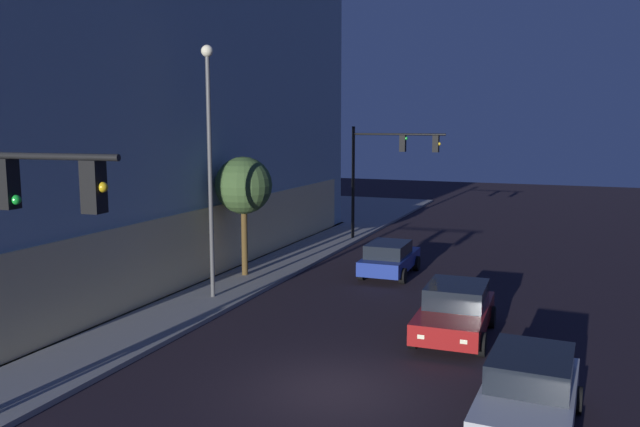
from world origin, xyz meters
The scene contains 8 objects.
ground_plane centered at (0.00, 0.00, 0.00)m, with size 120.00×120.00×0.00m, color black.
modern_building centered at (10.62, 20.83, 9.59)m, with size 29.38×24.11×19.33m.
traffic_light_far_corner centered at (20.03, 4.45, 4.70)m, with size 0.35×5.32×6.37m.
street_lamp_sidewalk centered at (6.06, 7.24, 5.88)m, with size 0.44×0.44×9.33m.
sidewalk_tree centered at (9.64, 7.81, 4.02)m, with size 2.45×2.45×5.13m.
car_silver centered at (-0.28, -4.62, 0.84)m, with size 4.52×2.27×1.64m.
car_red centered at (5.33, -2.04, 0.84)m, with size 4.63×2.32×1.63m.
car_blue centered at (12.41, 2.09, 0.79)m, with size 4.31×2.11×1.52m.
Camera 1 is at (-14.25, -5.30, 6.65)m, focal length 35.71 mm.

